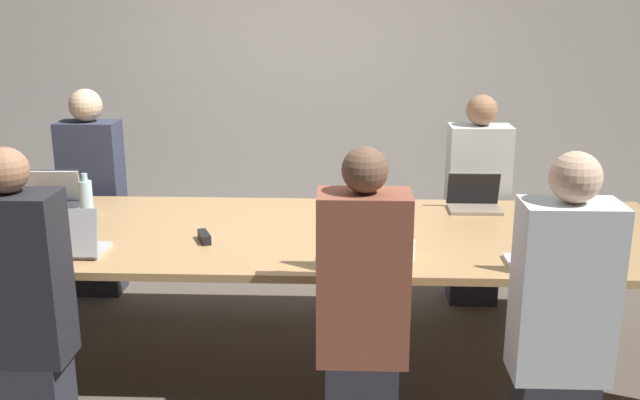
# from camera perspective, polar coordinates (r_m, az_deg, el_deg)

# --- Properties ---
(ground_plane) EXTENTS (24.00, 24.00, 0.00)m
(ground_plane) POSITION_cam_1_polar(r_m,az_deg,el_deg) (4.26, -3.27, -12.30)
(ground_plane) COLOR brown
(curtain_wall) EXTENTS (12.00, 0.06, 2.80)m
(curtain_wall) POSITION_cam_1_polar(r_m,az_deg,el_deg) (5.96, -1.48, 9.91)
(curtain_wall) COLOR beige
(curtain_wall) RESTS_ON ground_plane
(conference_table) EXTENTS (4.44, 1.35, 0.77)m
(conference_table) POSITION_cam_1_polar(r_m,az_deg,el_deg) (3.97, -3.43, -3.10)
(conference_table) COLOR tan
(conference_table) RESTS_ON ground_plane
(laptop_far_right) EXTENTS (0.32, 0.22, 0.22)m
(laptop_far_right) POSITION_cam_1_polar(r_m,az_deg,el_deg) (4.43, 12.21, 0.09)
(laptop_far_right) COLOR gray
(laptop_far_right) RESTS_ON conference_table
(person_far_right) EXTENTS (0.40, 0.24, 1.42)m
(person_far_right) POSITION_cam_1_polar(r_m,az_deg,el_deg) (4.86, 12.39, -0.34)
(person_far_right) COLOR #2D2D38
(person_far_right) RESTS_ON ground_plane
(laptop_near_left) EXTENTS (0.34, 0.25, 0.25)m
(laptop_near_left) POSITION_cam_1_polar(r_m,az_deg,el_deg) (3.77, -19.50, -3.13)
(laptop_near_left) COLOR #B7B7BC
(laptop_near_left) RESTS_ON conference_table
(person_near_left) EXTENTS (0.40, 0.24, 1.41)m
(person_near_left) POSITION_cam_1_polar(r_m,az_deg,el_deg) (3.42, -22.74, -8.13)
(person_near_left) COLOR #2D2D38
(person_near_left) RESTS_ON ground_plane
(cup_near_left) EXTENTS (0.07, 0.07, 0.08)m
(cup_near_left) POSITION_cam_1_polar(r_m,az_deg,el_deg) (3.96, -22.66, -3.06)
(cup_near_left) COLOR brown
(cup_near_left) RESTS_ON conference_table
(laptop_near_right) EXTENTS (0.37, 0.24, 0.24)m
(laptop_near_right) POSITION_cam_1_polar(r_m,az_deg,el_deg) (3.54, 17.80, -4.19)
(laptop_near_right) COLOR #B7B7BC
(laptop_near_right) RESTS_ON conference_table
(person_near_right) EXTENTS (0.40, 0.24, 1.42)m
(person_near_right) POSITION_cam_1_polar(r_m,az_deg,el_deg) (3.19, 18.72, -9.30)
(person_near_right) COLOR #2D2D38
(person_near_right) RESTS_ON ground_plane
(cup_near_right) EXTENTS (0.08, 0.08, 0.09)m
(cup_near_right) POSITION_cam_1_polar(r_m,az_deg,el_deg) (3.70, 21.34, -4.09)
(cup_near_right) COLOR #232328
(cup_near_right) RESTS_ON conference_table
(bottle_near_right) EXTENTS (0.07, 0.07, 0.21)m
(bottle_near_right) POSITION_cam_1_polar(r_m,az_deg,el_deg) (3.80, 21.38, -2.86)
(bottle_near_right) COLOR green
(bottle_near_right) RESTS_ON conference_table
(laptop_far_left) EXTENTS (0.34, 0.23, 0.23)m
(laptop_far_left) POSITION_cam_1_polar(r_m,az_deg,el_deg) (4.70, -20.57, 0.32)
(laptop_far_left) COLOR #333338
(laptop_far_left) RESTS_ON conference_table
(person_far_left) EXTENTS (0.40, 0.24, 1.44)m
(person_far_left) POSITION_cam_1_polar(r_m,az_deg,el_deg) (5.14, -17.66, 0.29)
(person_far_left) COLOR #2D2D38
(person_far_left) RESTS_ON ground_plane
(cup_far_left) EXTENTS (0.09, 0.09, 0.10)m
(cup_far_left) POSITION_cam_1_polar(r_m,az_deg,el_deg) (4.74, -24.11, -0.12)
(cup_far_left) COLOR brown
(cup_far_left) RESTS_ON conference_table
(bottle_far_left) EXTENTS (0.08, 0.08, 0.25)m
(bottle_far_left) POSITION_cam_1_polar(r_m,az_deg,el_deg) (4.43, -18.21, 0.21)
(bottle_far_left) COLOR #ADD1E0
(bottle_far_left) RESTS_ON conference_table
(laptop_near_midright) EXTENTS (0.36, 0.27, 0.27)m
(laptop_near_midright) POSITION_cam_1_polar(r_m,az_deg,el_deg) (3.42, 2.70, -3.99)
(laptop_near_midright) COLOR #B7B7BC
(laptop_near_midright) RESTS_ON conference_table
(person_near_midright) EXTENTS (0.40, 0.24, 1.41)m
(person_near_midright) POSITION_cam_1_polar(r_m,az_deg,el_deg) (3.17, 3.43, -8.75)
(person_near_midright) COLOR #2D2D38
(person_near_midright) RESTS_ON ground_plane
(cup_near_midright) EXTENTS (0.09, 0.09, 0.10)m
(cup_near_midright) POSITION_cam_1_polar(r_m,az_deg,el_deg) (3.52, 6.92, -3.98)
(cup_near_midright) COLOR white
(cup_near_midright) RESTS_ON conference_table
(stapler) EXTENTS (0.10, 0.16, 0.05)m
(stapler) POSITION_cam_1_polar(r_m,az_deg,el_deg) (3.81, -9.24, -2.94)
(stapler) COLOR black
(stapler) RESTS_ON conference_table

